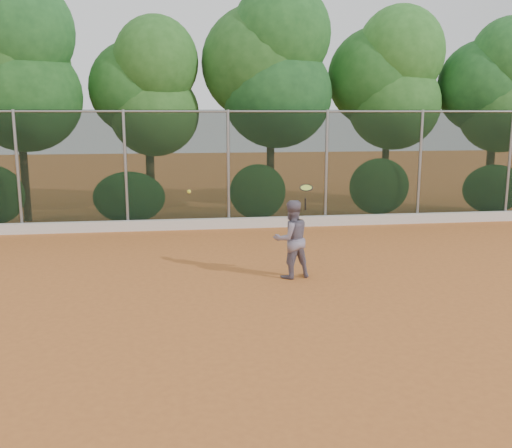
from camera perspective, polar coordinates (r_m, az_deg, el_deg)
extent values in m
plane|color=#BC672C|center=(10.60, 0.75, -7.68)|extent=(80.00, 80.00, 0.00)
cube|color=silver|center=(17.13, -2.68, 0.08)|extent=(24.00, 0.20, 0.30)
imported|color=slate|center=(11.89, 3.55, -1.52)|extent=(0.93, 0.81, 1.64)
cube|color=black|center=(17.08, -2.78, 5.47)|extent=(24.00, 0.01, 3.50)
cylinder|color=gray|center=(17.00, -2.83, 11.19)|extent=(24.00, 0.06, 0.06)
cylinder|color=gray|center=(17.59, -22.71, 4.80)|extent=(0.09, 0.09, 3.50)
cylinder|color=gray|center=(17.07, -12.90, 5.21)|extent=(0.09, 0.09, 3.50)
cylinder|color=gray|center=(17.08, -2.78, 5.47)|extent=(0.09, 0.09, 3.50)
cylinder|color=gray|center=(17.60, 7.04, 5.57)|extent=(0.09, 0.09, 3.50)
cylinder|color=gray|center=(18.60, 16.05, 5.51)|extent=(0.09, 0.09, 3.50)
cylinder|color=gray|center=(20.00, 23.97, 5.35)|extent=(0.09, 0.09, 3.50)
cylinder|color=#3C2317|center=(19.53, -22.11, 4.49)|extent=(0.24, 0.24, 2.90)
ellipsoid|color=#2C6827|center=(19.29, -22.13, 11.73)|extent=(3.50, 2.90, 3.40)
ellipsoid|color=#36712B|center=(19.75, -23.58, 14.50)|extent=(3.80, 3.10, 3.70)
ellipsoid|color=#2B712D|center=(19.31, -22.33, 17.38)|extent=(3.10, 2.60, 3.20)
cylinder|color=#402B18|center=(19.37, -10.49, 4.33)|extent=(0.28, 0.28, 2.40)
ellipsoid|color=#29591E|center=(19.14, -10.13, 10.86)|extent=(2.90, 2.40, 2.80)
ellipsoid|color=#1F531C|center=(19.48, -11.69, 13.16)|extent=(3.20, 2.70, 3.10)
ellipsoid|color=#24571E|center=(19.01, -10.01, 15.70)|extent=(2.70, 2.30, 2.90)
cylinder|color=#43291A|center=(19.28, 1.45, 5.37)|extent=(0.26, 0.26, 3.00)
ellipsoid|color=#266529|center=(19.13, 2.14, 12.82)|extent=(3.60, 3.00, 3.50)
ellipsoid|color=#35712B|center=(19.40, 0.49, 15.76)|extent=(3.90, 3.20, 3.80)
ellipsoid|color=#2F772D|center=(19.20, 2.55, 18.50)|extent=(3.20, 2.70, 3.30)
cylinder|color=#3C2B17|center=(20.55, 12.76, 5.03)|extent=(0.24, 0.24, 2.70)
ellipsoid|color=#26591E|center=(20.43, 13.68, 11.57)|extent=(3.20, 2.70, 3.10)
ellipsoid|color=#1D511B|center=(20.56, 12.14, 14.14)|extent=(3.50, 2.90, 3.40)
ellipsoid|color=#276221|center=(20.46, 14.28, 16.31)|extent=(3.00, 2.50, 3.10)
cylinder|color=#48301B|center=(21.78, 22.30, 4.55)|extent=(0.28, 0.28, 2.50)
ellipsoid|color=#3B762D|center=(21.69, 23.33, 10.41)|extent=(3.00, 2.50, 2.90)
ellipsoid|color=#286A29|center=(21.72, 21.93, 12.63)|extent=(3.30, 2.80, 3.20)
ellipsoid|color=#2C722B|center=(21.73, 24.04, 14.60)|extent=(2.80, 2.40, 3.00)
ellipsoid|color=#296627|center=(17.97, -12.56, 2.61)|extent=(2.20, 1.16, 1.60)
ellipsoid|color=#36702A|center=(18.07, 0.18, 3.24)|extent=(1.80, 1.04, 1.76)
ellipsoid|color=#39732B|center=(19.03, 12.21, 3.69)|extent=(2.00, 1.10, 1.84)
ellipsoid|color=#2C5F24|center=(20.76, 22.64, 3.27)|extent=(2.16, 1.12, 1.64)
cylinder|color=black|center=(11.77, 4.95, 1.99)|extent=(0.07, 0.14, 0.27)
torus|color=black|center=(11.66, 5.05, 3.64)|extent=(0.33, 0.32, 0.13)
cylinder|color=#BFD93F|center=(11.66, 5.05, 3.64)|extent=(0.28, 0.27, 0.10)
sphere|color=yellow|center=(10.97, -6.71, 3.24)|extent=(0.07, 0.07, 0.07)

